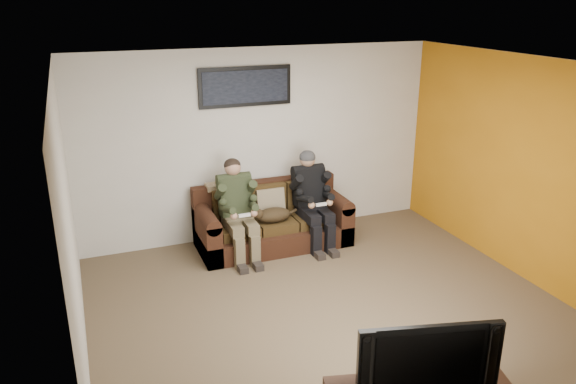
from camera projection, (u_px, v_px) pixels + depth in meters
name	position (u px, v px, depth m)	size (l,w,h in m)	color
floor	(329.00, 308.00, 6.13)	(5.00, 5.00, 0.00)	brown
ceiling	(335.00, 66.00, 5.26)	(5.00, 5.00, 0.00)	silver
wall_back	(261.00, 144.00, 7.67)	(5.00, 5.00, 0.00)	beige
wall_front	(478.00, 303.00, 3.72)	(5.00, 5.00, 0.00)	beige
wall_left	(70.00, 232.00, 4.84)	(4.50, 4.50, 0.00)	beige
wall_right	(525.00, 170.00, 6.55)	(4.50, 4.50, 0.00)	beige
accent_wall_right	(524.00, 170.00, 6.55)	(4.50, 4.50, 0.00)	#B87012
sofa	(271.00, 222.00, 7.62)	(2.02, 0.87, 0.83)	#331A0F
throw_pillow	(270.00, 202.00, 7.56)	(0.39, 0.11, 0.37)	#877558
throw_blanket	(221.00, 186.00, 7.47)	(0.41, 0.20, 0.07)	#BCAD8A
person_left	(237.00, 204.00, 7.17)	(0.51, 0.87, 1.26)	brown
person_right	(312.00, 194.00, 7.52)	(0.51, 0.86, 1.27)	black
cat	(272.00, 215.00, 7.35)	(0.66, 0.26, 0.24)	#3F2E19
framed_poster	(245.00, 87.00, 7.30)	(1.25, 0.05, 0.52)	black
television	(424.00, 354.00, 4.11)	(1.06, 0.14, 0.61)	black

